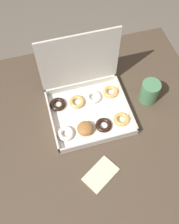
{
  "coord_description": "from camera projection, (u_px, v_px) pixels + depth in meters",
  "views": [
    {
      "loc": [
        -0.12,
        -0.51,
        1.76
      ],
      "look_at": [
        0.04,
        0.07,
        0.75
      ],
      "focal_mm": 42.0,
      "sensor_mm": 36.0,
      "label": 1
    }
  ],
  "objects": [
    {
      "name": "donut_box",
      "position": [
        86.0,
        98.0,
        1.16
      ],
      "size": [
        0.35,
        0.32,
        0.33
      ],
      "color": "silver",
      "rests_on": "dining_table"
    },
    {
      "name": "paper_napkin",
      "position": [
        101.0,
        174.0,
        1.05
      ],
      "size": [
        0.16,
        0.14,
        0.01
      ],
      "color": "beige",
      "rests_on": "dining_table"
    },
    {
      "name": "dining_table",
      "position": [
        85.0,
        137.0,
        1.23
      ],
      "size": [
        1.17,
        1.01,
        0.73
      ],
      "color": "#4C3D2D",
      "rests_on": "ground_plane"
    },
    {
      "name": "ground_plane",
      "position": [
        86.0,
        178.0,
        1.78
      ],
      "size": [
        8.0,
        8.0,
        0.0
      ],
      "primitive_type": "plane",
      "color": "#6B6054"
    },
    {
      "name": "coffee_mug",
      "position": [
        150.0,
        91.0,
        1.19
      ],
      "size": [
        0.08,
        0.08,
        0.11
      ],
      "color": "#4C8456",
      "rests_on": "dining_table"
    }
  ]
}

